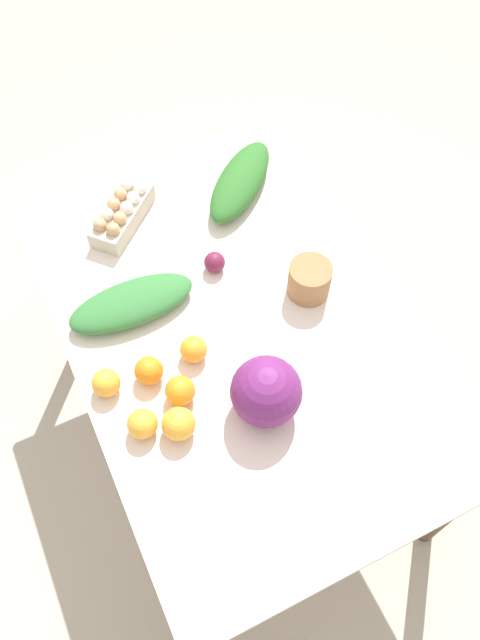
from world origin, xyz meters
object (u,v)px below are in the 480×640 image
Objects in this scene: orange_1 at (149,371)px; orange_2 at (142,424)px; cabbage_purple at (266,392)px; greens_bunch_scallion at (240,181)px; orange_5 at (194,349)px; orange_0 at (180,391)px; paper_bag at (309,280)px; greens_bunch_dandelion at (132,303)px; orange_4 at (106,383)px; beet_root at (215,262)px; egg_carton at (122,213)px; orange_3 at (179,424)px.

orange_2 is at bearing -27.59° from orange_1.
orange_2 is (-0.07, -0.29, -0.05)m from cabbage_purple.
greens_bunch_scallion reaches higher than orange_5.
orange_0 is (0.56, -0.44, -0.00)m from greens_bunch_scallion.
orange_1 is 1.04× the size of orange_5.
orange_2 is (0.13, -0.07, 0.00)m from orange_1.
greens_bunch_dandelion is (-0.15, -0.46, -0.02)m from paper_bag.
orange_4 reaches higher than greens_bunch_dandelion.
orange_4 is at bearing -60.40° from beet_root.
egg_carton is 0.37m from greens_bunch_scallion.
beet_root is at bearing 144.70° from orange_5.
orange_4 is (-0.18, -0.12, -0.01)m from orange_3.
orange_0 is at bearing -36.44° from beet_root.
cabbage_purple is at bearing 81.19° from orange_3.
orange_5 is (0.47, -0.36, -0.00)m from greens_bunch_scallion.
orange_5 is (0.01, 0.23, -0.00)m from orange_4.
cabbage_purple is at bearing -45.64° from paper_bag.
cabbage_purple is 0.49× the size of greens_bunch_scallion.
orange_3 reaches higher than greens_bunch_dandelion.
egg_carton is 0.31m from greens_bunch_dandelion.
orange_4 is (0.05, -0.60, -0.01)m from paper_bag.
egg_carton reaches higher than orange_2.
orange_2 is at bearing -55.01° from orange_5.
orange_4 is at bearing -163.29° from orange_2.
greens_bunch_scallion reaches higher than beet_root.
orange_5 reaches higher than beet_root.
orange_2 reaches higher than beet_root.
orange_3 is at bearing 33.72° from orange_4.
orange_2 is at bearing 31.57° from egg_carton.
orange_2 is (0.19, -0.56, -0.01)m from paper_bag.
paper_bag is 1.63× the size of orange_4.
orange_1 is at bearing 34.71° from egg_carton.
orange_2 is 0.90× the size of orange_3.
orange_2 is 0.23m from orange_5.
orange_3 is at bearing -34.44° from beet_root.
greens_bunch_scallion is 0.68m from orange_1.
orange_0 is at bearing -71.72° from paper_bag.
egg_carton is 0.51m from orange_5.
greens_bunch_dandelion is 4.81× the size of orange_4.
orange_0 is at bearing 57.53° from orange_4.
egg_carton is 2.09× the size of paper_bag.
orange_2 is (0.37, -0.36, 0.01)m from beet_root.
orange_2 is at bearing -103.91° from cabbage_purple.
orange_2 is 1.03× the size of orange_4.
cabbage_purple is 0.37m from paper_bag.
beet_root is (0.24, -0.19, -0.01)m from greens_bunch_scallion.
orange_2 reaches higher than greens_bunch_dandelion.
greens_bunch_dandelion is at bearing -83.41° from beet_root.
greens_bunch_scallion is (-0.68, 0.26, -0.05)m from cabbage_purple.
greens_bunch_scallion reaches higher than orange_2.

